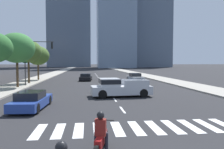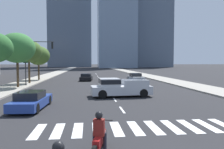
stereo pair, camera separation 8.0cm
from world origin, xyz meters
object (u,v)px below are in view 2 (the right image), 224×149
sedan_silver_2 (136,78)px  sedan_blue_1 (31,101)px  traffic_signal_far (36,54)px  street_tree_third (29,51)px  pickup_truck (118,88)px  motorcycle_third (100,137)px  street_tree_second (17,48)px  sedan_white_3 (136,85)px  street_tree_fourth (38,56)px  sedan_black_0 (86,77)px

sedan_silver_2 → sedan_blue_1: bearing=-32.6°
traffic_signal_far → street_tree_third: 3.74m
street_tree_third → pickup_truck: bearing=-49.2°
motorcycle_third → street_tree_second: bearing=37.6°
pickup_truck → street_tree_third: size_ratio=0.90×
sedan_white_3 → motorcycle_third: bearing=-16.9°
sedan_silver_2 → sedan_white_3: bearing=-15.3°
sedan_blue_1 → street_tree_fourth: street_tree_fourth is taller
sedan_white_3 → street_tree_third: (-13.67, 9.24, 4.10)m
street_tree_third → street_tree_fourth: 6.17m
pickup_truck → sedan_white_3: (2.49, 3.73, -0.18)m
traffic_signal_far → sedan_silver_2: bearing=22.8°
sedan_white_3 → street_tree_third: bearing=-124.2°
traffic_signal_far → street_tree_second: street_tree_second is taller
street_tree_second → street_tree_fourth: street_tree_second is taller
sedan_blue_1 → street_tree_fourth: bearing=15.2°
street_tree_second → sedan_blue_1: bearing=-69.4°
traffic_signal_far → street_tree_third: street_tree_third is taller
pickup_truck → street_tree_fourth: bearing=-63.5°
motorcycle_third → sedan_white_3: size_ratio=0.46×
pickup_truck → sedan_silver_2: bearing=-111.9°
motorcycle_third → street_tree_second: street_tree_second is taller
motorcycle_third → sedan_blue_1: motorcycle_third is taller
sedan_black_0 → motorcycle_third: bearing=-174.3°
motorcycle_third → street_tree_second: 22.42m
sedan_blue_1 → street_tree_second: size_ratio=0.70×
sedan_silver_2 → traffic_signal_far: 16.29m
sedan_black_0 → sedan_white_3: (5.51, -14.22, 0.07)m
motorcycle_third → pickup_truck: pickup_truck is taller
sedan_white_3 → street_tree_second: street_tree_second is taller
sedan_white_3 → pickup_truck: bearing=-33.9°
traffic_signal_far → street_tree_fourth: bearing=100.3°
sedan_black_0 → street_tree_fourth: (-8.15, 1.17, 3.74)m
sedan_white_3 → street_tree_fourth: (-13.67, 15.39, 3.66)m
sedan_white_3 → street_tree_second: bearing=-106.6°
street_tree_fourth → traffic_signal_far: bearing=-79.7°
sedan_blue_1 → sedan_silver_2: size_ratio=1.04×
sedan_black_0 → street_tree_second: size_ratio=0.68×
motorcycle_third → street_tree_third: (-8.81, 25.37, 4.14)m
sedan_black_0 → traffic_signal_far: bearing=146.6°
street_tree_second → sedan_silver_2: bearing=26.3°
sedan_white_3 → street_tree_third: street_tree_third is taller
sedan_blue_1 → sedan_silver_2: (11.69, 20.47, 0.05)m
pickup_truck → traffic_signal_far: size_ratio=0.92×
street_tree_second → street_tree_fourth: (-0.00, 11.35, -0.56)m
sedan_blue_1 → street_tree_third: (-4.65, 17.60, 4.17)m
sedan_white_3 → sedan_blue_1: bearing=-47.3°
motorcycle_third → sedan_black_0: (-0.65, 30.35, -0.03)m
sedan_blue_1 → sedan_white_3: bearing=-43.1°
motorcycle_third → street_tree_third: bearing=33.2°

